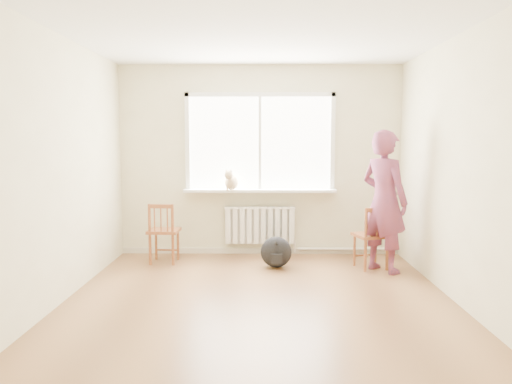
{
  "coord_description": "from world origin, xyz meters",
  "views": [
    {
      "loc": [
        0.03,
        -4.89,
        1.64
      ],
      "look_at": [
        -0.04,
        1.2,
        1.01
      ],
      "focal_mm": 35.0,
      "sensor_mm": 36.0,
      "label": 1
    }
  ],
  "objects_px": {
    "chair_left": "(163,233)",
    "chair_right": "(373,237)",
    "person": "(384,201)",
    "backpack": "(276,252)",
    "cat": "(231,181)"
  },
  "relations": [
    {
      "from": "chair_right",
      "to": "backpack",
      "type": "height_order",
      "value": "chair_right"
    },
    {
      "from": "chair_left",
      "to": "backpack",
      "type": "distance_m",
      "value": 1.53
    },
    {
      "from": "cat",
      "to": "backpack",
      "type": "xyz_separation_m",
      "value": [
        0.62,
        -0.6,
        -0.87
      ]
    },
    {
      "from": "backpack",
      "to": "chair_right",
      "type": "bearing_deg",
      "value": -2.67
    },
    {
      "from": "chair_right",
      "to": "backpack",
      "type": "xyz_separation_m",
      "value": [
        -1.23,
        0.06,
        -0.21
      ]
    },
    {
      "from": "backpack",
      "to": "cat",
      "type": "bearing_deg",
      "value": 135.52
    },
    {
      "from": "chair_right",
      "to": "chair_left",
      "type": "bearing_deg",
      "value": -21.13
    },
    {
      "from": "chair_left",
      "to": "backpack",
      "type": "relative_size",
      "value": 2.02
    },
    {
      "from": "chair_right",
      "to": "person",
      "type": "relative_size",
      "value": 0.45
    },
    {
      "from": "chair_left",
      "to": "chair_right",
      "type": "relative_size",
      "value": 1.01
    },
    {
      "from": "person",
      "to": "backpack",
      "type": "xyz_separation_m",
      "value": [
        -1.34,
        0.17,
        -0.68
      ]
    },
    {
      "from": "chair_right",
      "to": "cat",
      "type": "distance_m",
      "value": 2.07
    },
    {
      "from": "cat",
      "to": "chair_left",
      "type": "bearing_deg",
      "value": -143.46
    },
    {
      "from": "person",
      "to": "chair_right",
      "type": "bearing_deg",
      "value": 4.96
    },
    {
      "from": "chair_left",
      "to": "backpack",
      "type": "height_order",
      "value": "chair_left"
    }
  ]
}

